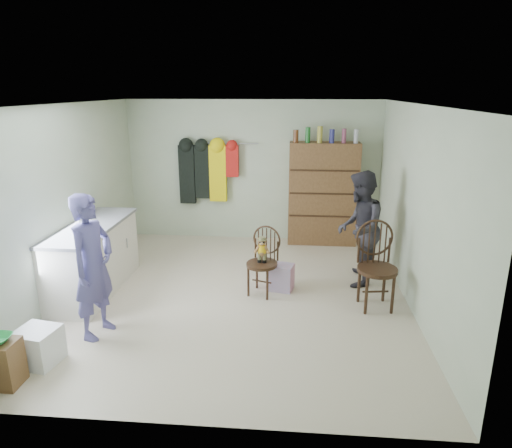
# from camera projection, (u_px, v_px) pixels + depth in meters

# --- Properties ---
(ground_plane) EXTENTS (5.00, 5.00, 0.00)m
(ground_plane) POSITION_uv_depth(u_px,v_px,m) (236.00, 295.00, 6.16)
(ground_plane) COLOR beige
(ground_plane) RESTS_ON ground
(room_walls) EXTENTS (5.00, 5.00, 5.00)m
(room_walls) POSITION_uv_depth(u_px,v_px,m) (240.00, 173.00, 6.22)
(room_walls) COLOR beige
(room_walls) RESTS_ON ground
(counter) EXTENTS (0.64, 1.86, 0.94)m
(counter) POSITION_uv_depth(u_px,v_px,m) (94.00, 258.00, 6.19)
(counter) COLOR silver
(counter) RESTS_ON ground
(stool) EXTENTS (0.32, 0.27, 0.45)m
(stool) POSITION_uv_depth(u_px,v_px,m) (2.00, 363.00, 4.24)
(stool) COLOR brown
(stool) RESTS_ON ground
(plastic_tub) EXTENTS (0.45, 0.43, 0.37)m
(plastic_tub) POSITION_uv_depth(u_px,v_px,m) (38.00, 346.00, 4.60)
(plastic_tub) COLOR white
(plastic_tub) RESTS_ON ground
(chair_front) EXTENTS (0.52, 0.52, 0.93)m
(chair_front) POSITION_uv_depth(u_px,v_px,m) (263.00, 256.00, 6.09)
(chair_front) COLOR #311E11
(chair_front) RESTS_ON ground
(chair_far) EXTENTS (0.56, 0.56, 1.11)m
(chair_far) POSITION_uv_depth(u_px,v_px,m) (376.00, 262.00, 5.71)
(chair_far) COLOR #311E11
(chair_far) RESTS_ON ground
(striped_bag) EXTENTS (0.39, 0.33, 0.36)m
(striped_bag) POSITION_uv_depth(u_px,v_px,m) (280.00, 277.00, 6.30)
(striped_bag) COLOR pink
(striped_bag) RESTS_ON ground
(person_left) EXTENTS (0.52, 0.67, 1.63)m
(person_left) POSITION_uv_depth(u_px,v_px,m) (93.00, 266.00, 4.98)
(person_left) COLOR #504A89
(person_left) RESTS_ON ground
(person_right) EXTENTS (0.76, 0.90, 1.62)m
(person_right) POSITION_uv_depth(u_px,v_px,m) (359.00, 229.00, 6.33)
(person_right) COLOR #2D2B33
(person_right) RESTS_ON ground
(dresser) EXTENTS (1.20, 0.39, 2.08)m
(dresser) POSITION_uv_depth(u_px,v_px,m) (323.00, 193.00, 7.99)
(dresser) COLOR brown
(dresser) RESTS_ON ground
(coat_rack) EXTENTS (1.42, 0.12, 1.09)m
(coat_rack) POSITION_uv_depth(u_px,v_px,m) (206.00, 172.00, 8.15)
(coat_rack) COLOR #99999E
(coat_rack) RESTS_ON ground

